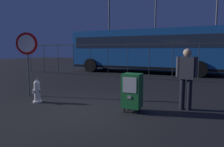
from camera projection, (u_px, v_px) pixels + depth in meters
ground_plane at (83, 111)px, 5.55m from camera, size 60.00×60.00×0.00m
fire_hydrant at (37, 91)px, 6.39m from camera, size 0.33×0.32×0.75m
newspaper_box_primary at (132, 91)px, 5.38m from camera, size 0.48×0.42×1.02m
stop_sign at (27, 51)px, 7.11m from camera, size 0.71×0.31×2.23m
pedestrian at (186, 75)px, 5.53m from camera, size 0.55×0.22×1.67m
fence_barrier at (149, 61)px, 11.49m from camera, size 18.03×0.04×2.00m
bus_near at (144, 49)px, 14.60m from camera, size 10.52×2.86×3.00m
bus_far at (184, 49)px, 17.87m from camera, size 10.74×3.93×3.00m
street_light_near_left at (216, 21)px, 16.87m from camera, size 0.32×0.32×6.89m
street_light_near_right at (155, 21)px, 18.89m from camera, size 0.32×0.32×7.34m
street_light_far_left at (109, 24)px, 19.86m from camera, size 0.32×0.32×7.05m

